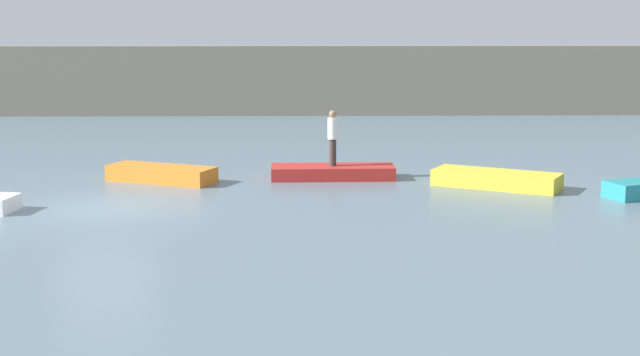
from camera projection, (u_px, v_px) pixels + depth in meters
name	position (u px, v px, depth m)	size (l,w,h in m)	color
ground_plane	(104.00, 209.00, 25.49)	(120.00, 120.00, 0.00)	slate
embankment_wall	(196.00, 80.00, 47.70)	(80.00, 1.20, 3.45)	gray
rowboat_orange	(161.00, 174.00, 29.45)	(3.35, 1.16, 0.48)	orange
rowboat_red	(333.00, 172.00, 29.97)	(3.85, 1.29, 0.41)	red
rowboat_yellow	(496.00, 179.00, 28.50)	(3.73, 1.26, 0.48)	gold
person_white_shirt	(333.00, 135.00, 29.76)	(0.32, 0.32, 1.74)	#38332D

